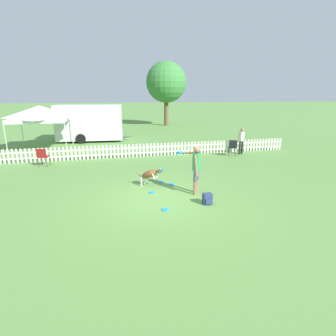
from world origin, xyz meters
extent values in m
plane|color=#5B8C42|center=(0.00, 0.00, 0.00)|extent=(240.00, 240.00, 0.00)
cylinder|color=#8C664C|center=(1.27, 0.11, 0.23)|extent=(0.11, 0.11, 0.47)
cylinder|color=#474C5B|center=(1.27, 0.11, 0.66)|extent=(0.12, 0.12, 0.38)
cylinder|color=#8C664C|center=(1.39, 0.27, 0.23)|extent=(0.11, 0.11, 0.47)
cylinder|color=#474C5B|center=(1.39, 0.27, 0.66)|extent=(0.12, 0.12, 0.38)
cylinder|color=#2D8447|center=(1.33, 0.19, 1.14)|extent=(0.39, 0.39, 0.58)
sphere|color=#8C664C|center=(1.33, 0.19, 1.55)|extent=(0.23, 0.23, 0.23)
cylinder|color=#8C664C|center=(1.25, -0.01, 1.05)|extent=(0.14, 0.22, 0.71)
cylinder|color=#8C664C|center=(1.18, 0.56, 1.37)|extent=(0.56, 0.55, 0.14)
cylinder|color=#1E8CD8|center=(0.93, 0.81, 1.31)|extent=(0.22, 0.22, 0.02)
cylinder|color=#1E8CD8|center=(0.93, 0.81, 1.34)|extent=(0.22, 0.22, 0.02)
cylinder|color=#1E8CD8|center=(0.93, 0.81, 1.36)|extent=(0.22, 0.22, 0.02)
ellipsoid|color=brown|center=(-0.09, 1.29, 0.48)|extent=(0.74, 0.67, 0.50)
ellipsoid|color=silver|center=(-0.09, 1.29, 0.43)|extent=(0.39, 0.36, 0.23)
sphere|color=brown|center=(0.22, 1.05, 0.64)|extent=(0.16, 0.16, 0.16)
cone|color=brown|center=(0.28, 1.01, 0.67)|extent=(0.17, 0.16, 0.13)
cylinder|color=#1E8CD8|center=(0.28, 1.01, 0.67)|extent=(0.21, 0.23, 0.21)
cone|color=brown|center=(0.23, 1.11, 0.71)|extent=(0.05, 0.05, 0.07)
cone|color=brown|center=(0.17, 1.03, 0.71)|extent=(0.05, 0.05, 0.07)
cylinder|color=silver|center=(-0.26, 1.56, 0.18)|extent=(0.06, 0.06, 0.35)
cylinder|color=silver|center=(-0.39, 1.40, 0.18)|extent=(0.06, 0.06, 0.35)
cylinder|color=silver|center=(0.13, 1.24, 0.47)|extent=(0.17, 0.15, 0.28)
cylinder|color=silver|center=(0.02, 1.09, 0.47)|extent=(0.17, 0.15, 0.28)
cone|color=brown|center=(-0.46, 1.58, 0.40)|extent=(0.29, 0.24, 0.22)
cylinder|color=#1E8CD8|center=(-0.12, 0.60, 0.01)|extent=(0.22, 0.22, 0.02)
cylinder|color=#1E8CD8|center=(0.41, 1.66, 0.01)|extent=(0.22, 0.22, 0.02)
cylinder|color=#1E8CD8|center=(0.75, 1.30, 0.01)|extent=(0.22, 0.22, 0.02)
cylinder|color=#1E8CD8|center=(0.02, -0.88, 0.01)|extent=(0.22, 0.22, 0.02)
cube|color=navy|center=(1.39, -0.75, 0.17)|extent=(0.27, 0.21, 0.35)
cube|color=navy|center=(1.39, -0.87, 0.14)|extent=(0.19, 0.04, 0.17)
cube|color=silver|center=(0.00, 6.22, 0.22)|extent=(18.02, 0.04, 0.06)
cube|color=silver|center=(0.00, 6.22, 0.52)|extent=(18.02, 0.04, 0.06)
cube|color=silver|center=(-6.53, 6.22, 0.36)|extent=(0.09, 0.02, 0.72)
cube|color=silver|center=(-6.34, 6.22, 0.36)|extent=(0.09, 0.02, 0.72)
cube|color=silver|center=(-6.14, 6.22, 0.36)|extent=(0.09, 0.02, 0.72)
cube|color=silver|center=(-5.94, 6.22, 0.36)|extent=(0.09, 0.02, 0.72)
cube|color=silver|center=(-5.74, 6.22, 0.36)|extent=(0.09, 0.02, 0.72)
cube|color=silver|center=(-5.54, 6.22, 0.36)|extent=(0.09, 0.02, 0.72)
cube|color=silver|center=(-5.35, 6.22, 0.36)|extent=(0.09, 0.02, 0.72)
cube|color=silver|center=(-5.15, 6.22, 0.36)|extent=(0.09, 0.02, 0.72)
cube|color=silver|center=(-4.95, 6.22, 0.36)|extent=(0.09, 0.02, 0.72)
cube|color=silver|center=(-4.75, 6.22, 0.36)|extent=(0.09, 0.02, 0.72)
cube|color=silver|center=(-4.55, 6.22, 0.36)|extent=(0.09, 0.02, 0.72)
cube|color=silver|center=(-4.36, 6.22, 0.36)|extent=(0.09, 0.02, 0.72)
cube|color=silver|center=(-4.16, 6.22, 0.36)|extent=(0.09, 0.02, 0.72)
cube|color=silver|center=(-3.96, 6.22, 0.36)|extent=(0.09, 0.02, 0.72)
cube|color=silver|center=(-3.76, 6.22, 0.36)|extent=(0.09, 0.02, 0.72)
cube|color=silver|center=(-3.56, 6.22, 0.36)|extent=(0.09, 0.02, 0.72)
cube|color=silver|center=(-3.37, 6.22, 0.36)|extent=(0.09, 0.02, 0.72)
cube|color=silver|center=(-3.17, 6.22, 0.36)|extent=(0.09, 0.02, 0.72)
cube|color=silver|center=(-2.97, 6.22, 0.36)|extent=(0.09, 0.02, 0.72)
cube|color=silver|center=(-2.77, 6.22, 0.36)|extent=(0.09, 0.02, 0.72)
cube|color=silver|center=(-2.57, 6.22, 0.36)|extent=(0.09, 0.02, 0.72)
cube|color=silver|center=(-2.38, 6.22, 0.36)|extent=(0.09, 0.02, 0.72)
cube|color=silver|center=(-2.18, 6.22, 0.36)|extent=(0.09, 0.02, 0.72)
cube|color=silver|center=(-1.98, 6.22, 0.36)|extent=(0.09, 0.02, 0.72)
cube|color=silver|center=(-1.78, 6.22, 0.36)|extent=(0.09, 0.02, 0.72)
cube|color=silver|center=(-1.58, 6.22, 0.36)|extent=(0.09, 0.02, 0.72)
cube|color=silver|center=(-1.39, 6.22, 0.36)|extent=(0.09, 0.02, 0.72)
cube|color=silver|center=(-1.19, 6.22, 0.36)|extent=(0.09, 0.02, 0.72)
cube|color=silver|center=(-0.99, 6.22, 0.36)|extent=(0.09, 0.02, 0.72)
cube|color=silver|center=(-0.79, 6.22, 0.36)|extent=(0.09, 0.02, 0.72)
cube|color=silver|center=(-0.59, 6.22, 0.36)|extent=(0.09, 0.02, 0.72)
cube|color=silver|center=(-0.40, 6.22, 0.36)|extent=(0.09, 0.02, 0.72)
cube|color=silver|center=(-0.20, 6.22, 0.36)|extent=(0.09, 0.02, 0.72)
cube|color=silver|center=(0.00, 6.22, 0.36)|extent=(0.09, 0.02, 0.72)
cube|color=silver|center=(0.20, 6.22, 0.36)|extent=(0.09, 0.02, 0.72)
cube|color=silver|center=(0.40, 6.22, 0.36)|extent=(0.09, 0.02, 0.72)
cube|color=silver|center=(0.59, 6.22, 0.36)|extent=(0.09, 0.02, 0.72)
cube|color=silver|center=(0.79, 6.22, 0.36)|extent=(0.09, 0.02, 0.72)
cube|color=silver|center=(0.99, 6.22, 0.36)|extent=(0.09, 0.02, 0.72)
cube|color=silver|center=(1.19, 6.22, 0.36)|extent=(0.09, 0.02, 0.72)
cube|color=silver|center=(1.39, 6.22, 0.36)|extent=(0.09, 0.02, 0.72)
cube|color=silver|center=(1.58, 6.22, 0.36)|extent=(0.09, 0.02, 0.72)
cube|color=silver|center=(1.78, 6.22, 0.36)|extent=(0.09, 0.02, 0.72)
cube|color=silver|center=(1.98, 6.22, 0.36)|extent=(0.09, 0.02, 0.72)
cube|color=silver|center=(2.18, 6.22, 0.36)|extent=(0.09, 0.02, 0.72)
cube|color=silver|center=(2.38, 6.22, 0.36)|extent=(0.09, 0.02, 0.72)
cube|color=silver|center=(2.57, 6.22, 0.36)|extent=(0.09, 0.02, 0.72)
cube|color=silver|center=(2.77, 6.22, 0.36)|extent=(0.09, 0.02, 0.72)
cube|color=silver|center=(2.97, 6.22, 0.36)|extent=(0.09, 0.02, 0.72)
cube|color=silver|center=(3.17, 6.22, 0.36)|extent=(0.09, 0.02, 0.72)
cube|color=silver|center=(3.37, 6.22, 0.36)|extent=(0.09, 0.02, 0.72)
cube|color=silver|center=(3.56, 6.22, 0.36)|extent=(0.09, 0.02, 0.72)
cube|color=silver|center=(3.76, 6.22, 0.36)|extent=(0.09, 0.02, 0.72)
cube|color=silver|center=(3.96, 6.22, 0.36)|extent=(0.09, 0.02, 0.72)
cube|color=silver|center=(4.16, 6.22, 0.36)|extent=(0.09, 0.02, 0.72)
cube|color=silver|center=(4.36, 6.22, 0.36)|extent=(0.09, 0.02, 0.72)
cube|color=silver|center=(4.55, 6.22, 0.36)|extent=(0.09, 0.02, 0.72)
cube|color=silver|center=(4.75, 6.22, 0.36)|extent=(0.09, 0.02, 0.72)
cube|color=silver|center=(4.95, 6.22, 0.36)|extent=(0.09, 0.02, 0.72)
cube|color=silver|center=(5.15, 6.22, 0.36)|extent=(0.09, 0.02, 0.72)
cube|color=silver|center=(5.35, 6.22, 0.36)|extent=(0.09, 0.02, 0.72)
cube|color=silver|center=(5.54, 6.22, 0.36)|extent=(0.09, 0.02, 0.72)
cube|color=silver|center=(5.74, 6.22, 0.36)|extent=(0.09, 0.02, 0.72)
cube|color=silver|center=(5.94, 6.22, 0.36)|extent=(0.09, 0.02, 0.72)
cube|color=silver|center=(6.14, 6.22, 0.36)|extent=(0.09, 0.02, 0.72)
cube|color=silver|center=(6.34, 6.22, 0.36)|extent=(0.09, 0.02, 0.72)
cube|color=silver|center=(6.53, 6.22, 0.36)|extent=(0.09, 0.02, 0.72)
cube|color=silver|center=(6.73, 6.22, 0.36)|extent=(0.09, 0.02, 0.72)
cube|color=silver|center=(6.93, 6.22, 0.36)|extent=(0.09, 0.02, 0.72)
cube|color=silver|center=(7.13, 6.22, 0.36)|extent=(0.09, 0.02, 0.72)
cube|color=silver|center=(7.33, 6.22, 0.36)|extent=(0.09, 0.02, 0.72)
cube|color=silver|center=(7.52, 6.22, 0.36)|extent=(0.09, 0.02, 0.72)
cube|color=silver|center=(7.72, 6.22, 0.36)|extent=(0.09, 0.02, 0.72)
cube|color=silver|center=(7.92, 6.22, 0.36)|extent=(0.09, 0.02, 0.72)
cube|color=silver|center=(8.12, 6.22, 0.36)|extent=(0.09, 0.02, 0.72)
cube|color=silver|center=(8.32, 6.22, 0.36)|extent=(0.09, 0.02, 0.72)
cube|color=silver|center=(8.51, 6.22, 0.36)|extent=(0.09, 0.02, 0.72)
cube|color=silver|center=(8.71, 6.22, 0.36)|extent=(0.09, 0.02, 0.72)
cube|color=silver|center=(8.91, 6.22, 0.36)|extent=(0.09, 0.02, 0.72)
cylinder|color=#333338|center=(5.45, 5.38, 0.24)|extent=(0.02, 0.02, 0.47)
cylinder|color=#333338|center=(5.11, 5.51, 0.24)|extent=(0.02, 0.02, 0.47)
cylinder|color=#333338|center=(5.32, 5.04, 0.24)|extent=(0.02, 0.02, 0.47)
cylinder|color=#333338|center=(4.98, 5.17, 0.24)|extent=(0.02, 0.02, 0.47)
cube|color=black|center=(5.22, 5.28, 0.47)|extent=(0.56, 0.56, 0.03)
cube|color=black|center=(5.15, 5.09, 0.70)|extent=(0.44, 0.24, 0.45)
cylinder|color=#333338|center=(-4.30, 5.50, 0.22)|extent=(0.02, 0.02, 0.45)
cylinder|color=#333338|center=(-4.67, 5.58, 0.22)|extent=(0.02, 0.02, 0.45)
cylinder|color=#333338|center=(-4.38, 5.12, 0.22)|extent=(0.02, 0.02, 0.45)
cylinder|color=#333338|center=(-4.75, 5.20, 0.22)|extent=(0.02, 0.02, 0.45)
cube|color=maroon|center=(-4.52, 5.35, 0.45)|extent=(0.54, 0.54, 0.03)
cube|color=maroon|center=(-4.57, 5.15, 0.66)|extent=(0.46, 0.18, 0.43)
cylinder|color=silver|center=(-6.94, 8.01, 0.98)|extent=(0.04, 0.04, 1.95)
cylinder|color=silver|center=(-3.84, 8.01, 0.98)|extent=(0.04, 0.04, 1.95)
cylinder|color=silver|center=(-6.94, 11.11, 0.98)|extent=(0.04, 0.04, 1.95)
cylinder|color=silver|center=(-3.84, 11.11, 0.98)|extent=(0.04, 0.04, 1.95)
cube|color=white|center=(-5.39, 9.56, 1.85)|extent=(3.10, 3.10, 0.20)
pyramid|color=white|center=(-5.39, 9.56, 2.32)|extent=(3.10, 3.10, 0.73)
cylinder|color=black|center=(6.00, 5.61, 0.38)|extent=(0.11, 0.11, 0.76)
cylinder|color=black|center=(5.82, 5.57, 0.38)|extent=(0.11, 0.11, 0.76)
cylinder|color=white|center=(5.91, 5.59, 1.03)|extent=(0.27, 0.27, 0.53)
sphere|color=#8C664C|center=(5.91, 5.59, 1.40)|extent=(0.21, 0.21, 0.21)
cylinder|color=#8C664C|center=(6.07, 5.63, 1.02)|extent=(0.08, 0.08, 0.54)
cylinder|color=#8C664C|center=(5.74, 5.55, 1.02)|extent=(0.08, 0.08, 0.54)
cube|color=silver|center=(-2.67, 12.30, 1.38)|extent=(4.74, 2.50, 2.45)
cone|color=#3F3F42|center=(0.02, 12.10, 0.25)|extent=(0.81, 0.26, 0.20)
cylinder|color=black|center=(-3.16, 13.42, 0.34)|extent=(0.69, 0.23, 0.68)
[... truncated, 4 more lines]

